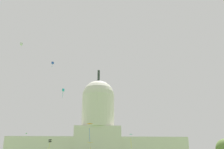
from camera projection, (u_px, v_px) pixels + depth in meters
name	position (u px, v px, depth m)	size (l,w,h in m)	color
capitol_building	(98.00, 140.00, 193.70)	(124.26, 23.94, 74.40)	beige
kite_blue_high	(53.00, 63.00, 135.81)	(1.28, 1.28, 3.06)	blue
kite_cyan_mid	(63.00, 90.00, 97.07)	(0.97, 0.94, 3.22)	#33BCDB
kite_green_mid	(27.00, 134.00, 134.43)	(1.18, 1.37, 0.34)	green
kite_black_low	(50.00, 141.00, 73.32)	(0.88, 0.87, 2.56)	black
kite_white_high	(21.00, 44.00, 127.62)	(1.26, 1.27, 3.05)	white
kite_turquoise_low	(130.00, 136.00, 91.91)	(1.34, 1.83, 4.05)	teal
kite_gold_low	(91.00, 144.00, 90.89)	(1.69, 0.97, 3.53)	gold
kite_orange_low	(89.00, 126.00, 62.68)	(1.34, 0.78, 4.07)	orange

